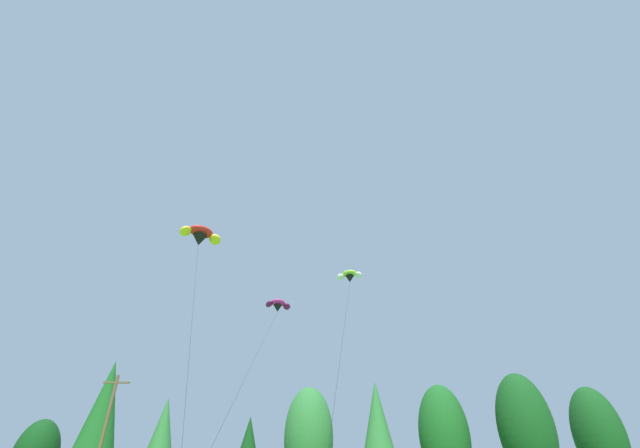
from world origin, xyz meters
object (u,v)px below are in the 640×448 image
Objects in this scene: parafoil_kite_high_magenta at (278,305)px; parafoil_kite_far_red_yellow at (200,236)px; utility_pole at (101,445)px; parafoil_kite_mid_lime_white at (350,276)px.

parafoil_kite_far_red_yellow is (-6.68, -7.94, 3.13)m from parafoil_kite_high_magenta.
parafoil_kite_far_red_yellow is at bearing -130.06° from parafoil_kite_high_magenta.
parafoil_kite_far_red_yellow reaches higher than utility_pole.
parafoil_kite_high_magenta is 7.77m from parafoil_kite_mid_lime_white.
utility_pole is 25.41m from parafoil_kite_mid_lime_white.
parafoil_kite_mid_lime_white is at bearing 0.57° from utility_pole.
parafoil_kite_mid_lime_white is (20.32, 0.20, 15.25)m from utility_pole.
parafoil_kite_high_magenta is 1.02× the size of parafoil_kite_mid_lime_white.
parafoil_kite_mid_lime_white reaches higher than parafoil_kite_high_magenta.
utility_pole is 0.51× the size of parafoil_kite_mid_lime_white.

